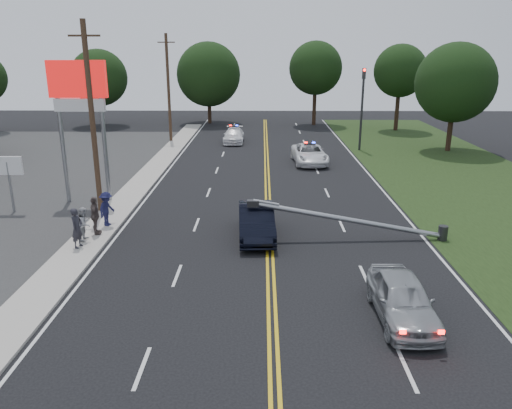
{
  "coord_description": "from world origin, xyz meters",
  "views": [
    {
      "loc": [
        -0.36,
        -13.93,
        8.52
      ],
      "look_at": [
        -0.63,
        8.04,
        1.7
      ],
      "focal_mm": 35.0,
      "sensor_mm": 36.0,
      "label": 1
    }
  ],
  "objects_px": {
    "fallen_streetlight": "(360,221)",
    "utility_pole_far": "(168,88)",
    "bystander_d": "(95,216)",
    "bystander_a": "(77,228)",
    "small_sign": "(8,170)",
    "emergency_a": "(309,154)",
    "pylon_sign": "(79,98)",
    "emergency_b": "(234,136)",
    "crashed_sedan": "(256,221)",
    "traffic_signal": "(362,102)",
    "utility_pole_mid": "(92,119)",
    "bystander_c": "(107,209)",
    "bystander_b": "(85,224)",
    "waiting_sedan": "(402,299)"
  },
  "relations": [
    {
      "from": "utility_pole_mid",
      "to": "bystander_d",
      "type": "bearing_deg",
      "value": -75.5
    },
    {
      "from": "crashed_sedan",
      "to": "bystander_c",
      "type": "xyz_separation_m",
      "value": [
        -7.45,
        1.2,
        0.21
      ]
    },
    {
      "from": "emergency_b",
      "to": "crashed_sedan",
      "type": "bearing_deg",
      "value": -84.69
    },
    {
      "from": "utility_pole_mid",
      "to": "emergency_b",
      "type": "bearing_deg",
      "value": 74.21
    },
    {
      "from": "emergency_a",
      "to": "bystander_d",
      "type": "relative_size",
      "value": 2.89
    },
    {
      "from": "bystander_c",
      "to": "fallen_streetlight",
      "type": "bearing_deg",
      "value": -82.15
    },
    {
      "from": "traffic_signal",
      "to": "bystander_a",
      "type": "xyz_separation_m",
      "value": [
        -16.81,
        -23.36,
        -3.18
      ]
    },
    {
      "from": "fallen_streetlight",
      "to": "bystander_a",
      "type": "height_order",
      "value": "bystander_a"
    },
    {
      "from": "waiting_sedan",
      "to": "bystander_d",
      "type": "bearing_deg",
      "value": 148.63
    },
    {
      "from": "utility_pole_far",
      "to": "crashed_sedan",
      "type": "xyz_separation_m",
      "value": [
        8.58,
        -25.66,
        -4.31
      ]
    },
    {
      "from": "bystander_a",
      "to": "fallen_streetlight",
      "type": "bearing_deg",
      "value": -72.81
    },
    {
      "from": "bystander_d",
      "to": "bystander_a",
      "type": "bearing_deg",
      "value": 159.81
    },
    {
      "from": "emergency_b",
      "to": "bystander_d",
      "type": "height_order",
      "value": "bystander_d"
    },
    {
      "from": "small_sign",
      "to": "traffic_signal",
      "type": "relative_size",
      "value": 0.44
    },
    {
      "from": "small_sign",
      "to": "waiting_sedan",
      "type": "bearing_deg",
      "value": -31.52
    },
    {
      "from": "bystander_a",
      "to": "bystander_c",
      "type": "height_order",
      "value": "bystander_a"
    },
    {
      "from": "utility_pole_mid",
      "to": "bystander_c",
      "type": "relative_size",
      "value": 5.81
    },
    {
      "from": "utility_pole_far",
      "to": "emergency_b",
      "type": "bearing_deg",
      "value": -3.37
    },
    {
      "from": "small_sign",
      "to": "emergency_a",
      "type": "height_order",
      "value": "small_sign"
    },
    {
      "from": "emergency_b",
      "to": "fallen_streetlight",
      "type": "bearing_deg",
      "value": -74.41
    },
    {
      "from": "fallen_streetlight",
      "to": "crashed_sedan",
      "type": "height_order",
      "value": "fallen_streetlight"
    },
    {
      "from": "small_sign",
      "to": "crashed_sedan",
      "type": "bearing_deg",
      "value": -15.3
    },
    {
      "from": "waiting_sedan",
      "to": "emergency_b",
      "type": "bearing_deg",
      "value": 102.18
    },
    {
      "from": "utility_pole_far",
      "to": "bystander_a",
      "type": "height_order",
      "value": "utility_pole_far"
    },
    {
      "from": "utility_pole_mid",
      "to": "utility_pole_far",
      "type": "relative_size",
      "value": 1.0
    },
    {
      "from": "fallen_streetlight",
      "to": "waiting_sedan",
      "type": "distance_m",
      "value": 7.2
    },
    {
      "from": "bystander_a",
      "to": "bystander_c",
      "type": "distance_m",
      "value": 2.93
    },
    {
      "from": "bystander_b",
      "to": "bystander_c",
      "type": "distance_m",
      "value": 2.03
    },
    {
      "from": "small_sign",
      "to": "emergency_a",
      "type": "distance_m",
      "value": 21.46
    },
    {
      "from": "bystander_b",
      "to": "bystander_d",
      "type": "distance_m",
      "value": 0.8
    },
    {
      "from": "waiting_sedan",
      "to": "bystander_c",
      "type": "height_order",
      "value": "bystander_c"
    },
    {
      "from": "utility_pole_far",
      "to": "crashed_sedan",
      "type": "distance_m",
      "value": 27.4
    },
    {
      "from": "fallen_streetlight",
      "to": "utility_pole_far",
      "type": "relative_size",
      "value": 0.94
    },
    {
      "from": "crashed_sedan",
      "to": "emergency_b",
      "type": "xyz_separation_m",
      "value": [
        -2.46,
        25.3,
        -0.1
      ]
    },
    {
      "from": "pylon_sign",
      "to": "emergency_b",
      "type": "bearing_deg",
      "value": 69.31
    },
    {
      "from": "fallen_streetlight",
      "to": "utility_pole_mid",
      "type": "xyz_separation_m",
      "value": [
        -13.39,
        4.0,
        4.17
      ]
    },
    {
      "from": "small_sign",
      "to": "fallen_streetlight",
      "type": "distance_m",
      "value": 18.68
    },
    {
      "from": "bystander_c",
      "to": "utility_pole_far",
      "type": "bearing_deg",
      "value": 17.63
    },
    {
      "from": "crashed_sedan",
      "to": "emergency_a",
      "type": "distance_m",
      "value": 16.66
    },
    {
      "from": "bystander_c",
      "to": "bystander_d",
      "type": "xyz_separation_m",
      "value": [
        -0.17,
        -1.24,
        0.06
      ]
    },
    {
      "from": "fallen_streetlight",
      "to": "bystander_d",
      "type": "height_order",
      "value": "bystander_d"
    },
    {
      "from": "utility_pole_mid",
      "to": "pylon_sign",
      "type": "bearing_deg",
      "value": 123.02
    },
    {
      "from": "waiting_sedan",
      "to": "traffic_signal",
      "type": "bearing_deg",
      "value": 81.7
    },
    {
      "from": "utility_pole_far",
      "to": "bystander_a",
      "type": "distance_m",
      "value": 27.67
    },
    {
      "from": "crashed_sedan",
      "to": "waiting_sedan",
      "type": "height_order",
      "value": "crashed_sedan"
    },
    {
      "from": "crashed_sedan",
      "to": "bystander_d",
      "type": "distance_m",
      "value": 7.63
    },
    {
      "from": "small_sign",
      "to": "emergency_b",
      "type": "bearing_deg",
      "value": 63.23
    },
    {
      "from": "utility_pole_mid",
      "to": "crashed_sedan",
      "type": "height_order",
      "value": "utility_pole_mid"
    },
    {
      "from": "bystander_a",
      "to": "bystander_c",
      "type": "relative_size",
      "value": 1.05
    },
    {
      "from": "traffic_signal",
      "to": "emergency_b",
      "type": "relative_size",
      "value": 1.52
    }
  ]
}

